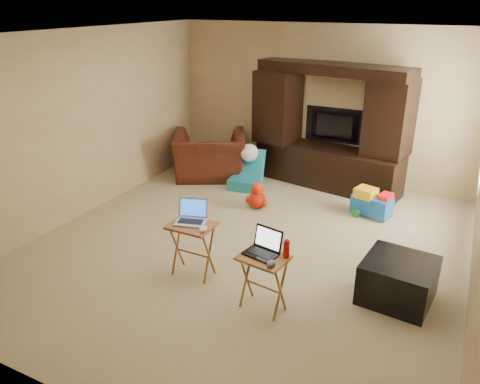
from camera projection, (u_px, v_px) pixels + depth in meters
The scene contains 19 objects.
floor at pixel (247, 246), 5.80m from camera, with size 5.50×5.50×0.00m, color tan.
ceiling at pixel (249, 34), 4.84m from camera, with size 5.50×5.50×0.00m, color silver.
wall_back at pixel (322, 104), 7.59m from camera, with size 5.00×5.00×0.00m, color tan.
wall_front at pixel (65, 262), 3.06m from camera, with size 5.00×5.00×0.00m, color tan.
wall_left at pixel (83, 125), 6.36m from camera, with size 5.50×5.50×0.00m, color tan.
entertainment_center at pixel (330, 127), 7.32m from camera, with size 2.38×0.60×1.95m, color black.
television at pixel (334, 126), 7.53m from camera, with size 0.99×0.13×0.57m, color black.
recliner at pixel (210, 156), 7.90m from camera, with size 1.17×1.03×0.76m, color #481C0F.
child_rocker at pixel (245, 170), 7.46m from camera, with size 0.47×0.53×0.62m, color teal, non-canonical shape.
plush_toy at pixel (257, 195), 6.79m from camera, with size 0.36×0.30×0.40m, color red, non-canonical shape.
push_toy at pixel (372, 202), 6.54m from camera, with size 0.54×0.39×0.41m, color blue, non-canonical shape.
ottoman at pixel (398, 280), 4.71m from camera, with size 0.67×0.67×0.43m, color black.
tray_table_left at pixel (193, 250), 5.10m from camera, with size 0.47×0.38×0.61m, color #994D25.
tray_table_right at pixel (263, 283), 4.53m from camera, with size 0.45×0.36×0.59m, color #9A6225.
laptop_left at pixel (190, 213), 4.97m from camera, with size 0.32×0.27×0.24m, color #B1B0B5.
laptop_right at pixel (261, 244), 4.40m from camera, with size 0.31×0.26×0.24m, color black.
mouse_left at pixel (203, 229), 4.84m from camera, with size 0.08×0.12×0.05m, color white.
mouse_right at pixel (271, 264), 4.26m from camera, with size 0.08×0.12×0.05m, color #46464B.
water_bottle at pixel (286, 249), 4.37m from camera, with size 0.06×0.06×0.18m, color red.
Camera 1 is at (2.22, -4.60, 2.85)m, focal length 35.00 mm.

